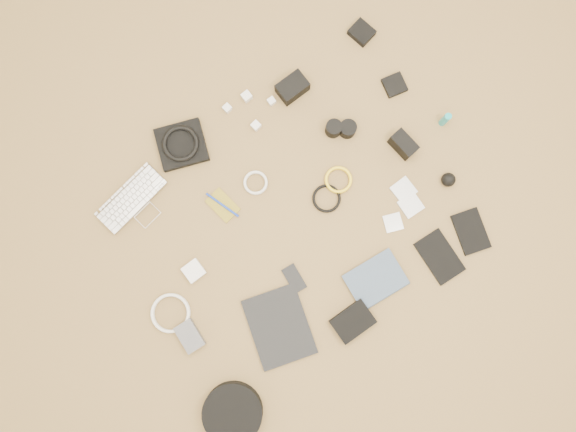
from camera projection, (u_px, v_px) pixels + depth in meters
room_shell at (309, 150)px, 0.92m from camera, size 4.04×4.04×2.58m
laptop at (139, 206)px, 2.16m from camera, size 0.32×0.25×0.02m
headphone_pouch at (182, 145)px, 2.18m from camera, size 0.23×0.22×0.03m
headphones at (180, 144)px, 2.15m from camera, size 0.15×0.15×0.02m
charger_a at (227, 108)px, 2.20m from camera, size 0.03×0.03×0.03m
charger_b at (247, 96)px, 2.20m from camera, size 0.04×0.04×0.03m
charger_c at (271, 101)px, 2.20m from camera, size 0.03×0.03×0.03m
charger_d at (256, 126)px, 2.19m from camera, size 0.04×0.04×0.03m
dslr_camera at (292, 88)px, 2.19m from camera, size 0.12×0.08×0.07m
lens_pouch at (362, 33)px, 2.23m from camera, size 0.09×0.10×0.03m
notebook_olive at (223, 205)px, 2.17m from camera, size 0.10×0.13×0.01m
pen_blue at (222, 205)px, 2.16m from camera, size 0.06×0.15×0.01m
cable_white_a at (256, 183)px, 2.17m from camera, size 0.11×0.11×0.01m
lens_a at (334, 129)px, 2.17m from camera, size 0.07×0.07×0.07m
lens_b at (348, 129)px, 2.17m from camera, size 0.08×0.08×0.06m
card_reader at (394, 85)px, 2.21m from camera, size 0.10×0.10×0.02m
power_brick at (194, 271)px, 2.13m from camera, size 0.07×0.07×0.03m
cable_white_b at (171, 313)px, 2.12m from camera, size 0.17×0.17×0.01m
cable_black at (326, 199)px, 2.17m from camera, size 0.14×0.14×0.01m
cable_yellow at (338, 180)px, 2.17m from camera, size 0.13×0.13×0.01m
flash at (403, 145)px, 2.16m from camera, size 0.07×0.11×0.08m
lens_cleaner at (445, 120)px, 2.16m from camera, size 0.03×0.03×0.09m
battery_charger at (190, 336)px, 2.10m from camera, size 0.08×0.12×0.03m
tablet at (279, 327)px, 2.12m from camera, size 0.28×0.32×0.01m
phone at (294, 279)px, 2.14m from camera, size 0.06×0.11×0.01m
filter_case_left at (393, 223)px, 2.16m from camera, size 0.09×0.09×0.01m
filter_case_mid at (411, 205)px, 2.17m from camera, size 0.08×0.08×0.01m
filter_case_right at (404, 190)px, 2.17m from camera, size 0.08×0.08×0.01m
air_blower at (448, 180)px, 2.15m from camera, size 0.06×0.06×0.05m
headphone_case at (233, 413)px, 2.06m from camera, size 0.27×0.27×0.06m
drive_case at (353, 321)px, 2.11m from camera, size 0.15×0.11×0.04m
paperback at (386, 298)px, 2.12m from camera, size 0.22×0.17×0.02m
notebook_black_a at (439, 257)px, 2.14m from camera, size 0.12×0.19×0.01m
notebook_black_b at (471, 231)px, 2.15m from camera, size 0.15×0.19×0.01m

